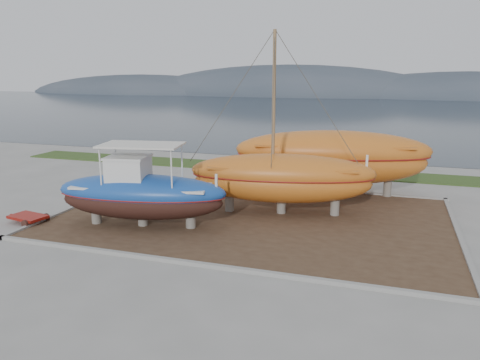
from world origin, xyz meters
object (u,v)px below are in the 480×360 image
(orange_bare_hull, at_px, (332,164))
(red_trailer, at_px, (28,219))
(orange_sailboat, at_px, (283,125))
(blue_caique, at_px, (141,185))
(white_dinghy, at_px, (130,191))

(orange_bare_hull, relative_size, red_trailer, 4.28)
(orange_sailboat, distance_m, orange_bare_hull, 5.35)
(orange_bare_hull, bearing_deg, red_trailer, -155.29)
(orange_bare_hull, bearing_deg, orange_sailboat, -124.79)
(blue_caique, relative_size, orange_bare_hull, 0.71)
(white_dinghy, distance_m, orange_bare_hull, 11.15)
(blue_caique, bearing_deg, red_trailer, -176.95)
(orange_sailboat, bearing_deg, blue_caique, -155.79)
(white_dinghy, bearing_deg, blue_caique, -40.87)
(orange_sailboat, relative_size, red_trailer, 3.56)
(blue_caique, distance_m, orange_sailboat, 7.13)
(white_dinghy, xyz_separation_m, red_trailer, (-2.63, -4.60, -0.46))
(blue_caique, xyz_separation_m, orange_bare_hull, (7.36, 8.11, -0.09))
(blue_caique, bearing_deg, white_dinghy, 118.46)
(red_trailer, bearing_deg, blue_caique, 23.30)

